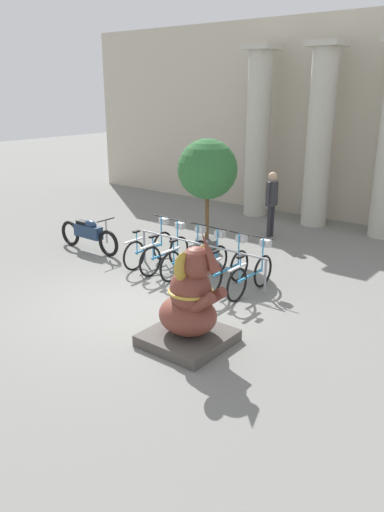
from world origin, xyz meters
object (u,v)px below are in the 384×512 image
(bicycle_0, at_px, (150,247))
(bicycle_1, at_px, (166,253))
(bicycle_3, at_px, (206,263))
(bicycle_5, at_px, (251,274))
(elephant_statue, at_px, (190,307))
(motorcycle, at_px, (89,234))
(potted_tree, at_px, (207,172))
(bicycle_2, at_px, (186,257))
(bicycle_4, at_px, (227,269))
(person_pedestrian, at_px, (272,198))

(bicycle_0, distance_m, bicycle_1, 0.56)
(bicycle_3, distance_m, bicycle_5, 1.12)
(elephant_statue, relative_size, motorcycle, 0.93)
(bicycle_5, relative_size, elephant_statue, 0.85)
(elephant_statue, distance_m, potted_tree, 5.00)
(bicycle_2, distance_m, bicycle_3, 0.56)
(bicycle_4, xyz_separation_m, person_pedestrian, (-1.18, 3.81, 0.68))
(potted_tree, bearing_deg, elephant_statue, -56.42)
(motorcycle, bearing_deg, bicycle_1, 3.18)
(bicycle_1, height_order, potted_tree, potted_tree)
(person_pedestrian, relative_size, potted_tree, 0.64)
(bicycle_2, relative_size, elephant_statue, 0.85)
(bicycle_4, height_order, potted_tree, potted_tree)
(elephant_statue, relative_size, person_pedestrian, 1.09)
(elephant_statue, height_order, motorcycle, elephant_statue)
(bicycle_2, xyz_separation_m, bicycle_4, (1.12, -0.04, 0.00))
(bicycle_1, height_order, elephant_statue, elephant_statue)
(person_pedestrian, bearing_deg, potted_tree, -104.79)
(potted_tree, bearing_deg, bicycle_3, -53.90)
(bicycle_0, xyz_separation_m, bicycle_1, (0.56, -0.07, 0.00))
(bicycle_3, height_order, potted_tree, potted_tree)
(bicycle_5, xyz_separation_m, potted_tree, (-2.31, 1.61, 1.59))
(bicycle_0, relative_size, elephant_statue, 0.85)
(bicycle_1, distance_m, bicycle_4, 1.67)
(bicycle_1, bearing_deg, bicycle_2, 3.35)
(motorcycle, bearing_deg, bicycle_0, 6.16)
(bicycle_2, relative_size, bicycle_4, 1.00)
(bicycle_1, relative_size, bicycle_2, 1.00)
(bicycle_5, bearing_deg, bicycle_0, 179.17)
(bicycle_0, xyz_separation_m, bicycle_4, (2.23, -0.07, 0.00))
(bicycle_1, bearing_deg, elephant_statue, -42.49)
(bicycle_5, bearing_deg, person_pedestrian, 114.67)
(bicycle_1, relative_size, elephant_statue, 0.85)
(bicycle_3, relative_size, potted_tree, 0.59)
(bicycle_3, bearing_deg, person_pedestrian, 99.26)
(bicycle_3, height_order, person_pedestrian, person_pedestrian)
(bicycle_1, xyz_separation_m, bicycle_3, (1.12, 0.00, 0.00))
(motorcycle, distance_m, person_pedestrian, 4.97)
(bicycle_0, distance_m, bicycle_3, 1.68)
(bicycle_4, height_order, elephant_statue, elephant_statue)
(bicycle_2, bearing_deg, bicycle_3, -2.92)
(bicycle_0, xyz_separation_m, bicycle_3, (1.67, -0.06, 0.00))
(bicycle_1, height_order, motorcycle, bicycle_1)
(bicycle_3, xyz_separation_m, potted_tree, (-1.19, 1.64, 1.59))
(bicycle_3, bearing_deg, bicycle_1, -179.78)
(bicycle_1, height_order, bicycle_2, same)
(bicycle_0, height_order, potted_tree, potted_tree)
(bicycle_1, relative_size, potted_tree, 0.59)
(elephant_statue, bearing_deg, person_pedestrian, 108.68)
(bicycle_4, distance_m, person_pedestrian, 4.05)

